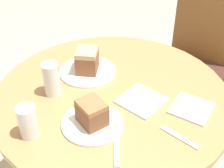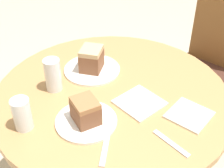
# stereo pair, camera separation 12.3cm
# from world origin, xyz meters

# --- Properties ---
(table) EXTENTS (0.95, 0.95, 0.77)m
(table) POSITION_xyz_m (0.00, 0.00, 0.56)
(table) COLOR tan
(table) RESTS_ON ground_plane
(chair) EXTENTS (0.45, 0.50, 0.98)m
(chair) POSITION_xyz_m (-0.00, 0.85, 0.49)
(chair) COLOR brown
(chair) RESTS_ON ground_plane
(plate_near) EXTENTS (0.22, 0.22, 0.01)m
(plate_near) POSITION_xyz_m (0.06, -0.19, 0.77)
(plate_near) COLOR white
(plate_near) RESTS_ON table
(plate_far) EXTENTS (0.24, 0.24, 0.01)m
(plate_far) POSITION_xyz_m (-0.17, 0.05, 0.77)
(plate_far) COLOR white
(plate_far) RESTS_ON table
(cake_slice_near) EXTENTS (0.12, 0.11, 0.09)m
(cake_slice_near) POSITION_xyz_m (0.06, -0.19, 0.82)
(cake_slice_near) COLOR brown
(cake_slice_near) RESTS_ON plate_near
(cake_slice_far) EXTENTS (0.13, 0.13, 0.10)m
(cake_slice_far) POSITION_xyz_m (-0.17, 0.05, 0.83)
(cake_slice_far) COLOR brown
(cake_slice_far) RESTS_ON plate_far
(glass_lemonade) EXTENTS (0.07, 0.07, 0.14)m
(glass_lemonade) POSITION_xyz_m (-0.18, -0.15, 0.83)
(glass_lemonade) COLOR silver
(glass_lemonade) RESTS_ON table
(glass_water) EXTENTS (0.06, 0.06, 0.12)m
(glass_water) POSITION_xyz_m (-0.08, -0.36, 0.82)
(glass_water) COLOR silver
(glass_water) RESTS_ON table
(napkin_stack) EXTENTS (0.17, 0.17, 0.01)m
(napkin_stack) POSITION_xyz_m (0.13, 0.02, 0.77)
(napkin_stack) COLOR silver
(napkin_stack) RESTS_ON table
(fork) EXTENTS (0.12, 0.14, 0.00)m
(fork) POSITION_xyz_m (0.19, -0.22, 0.77)
(fork) COLOR silver
(fork) RESTS_ON table
(spoon) EXTENTS (0.15, 0.03, 0.00)m
(spoon) POSITION_xyz_m (0.33, -0.06, 0.77)
(spoon) COLOR silver
(spoon) RESTS_ON table
(napkin_side) EXTENTS (0.15, 0.15, 0.01)m
(napkin_side) POSITION_xyz_m (0.30, 0.10, 0.77)
(napkin_side) COLOR silver
(napkin_side) RESTS_ON table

